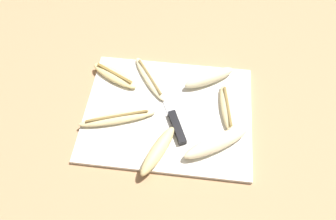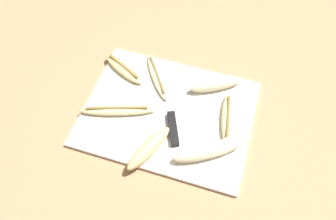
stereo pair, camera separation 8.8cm
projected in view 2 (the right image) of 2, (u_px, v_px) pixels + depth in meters
The scene contains 10 objects.
ground_plane at pixel (168, 114), 0.90m from camera, with size 4.00×4.00×0.00m, color tan.
cutting_board at pixel (168, 113), 0.89m from camera, with size 0.45×0.35×0.01m.
knife at pixel (172, 122), 0.86m from camera, with size 0.11×0.21×0.02m.
banana_pale_long at pixel (216, 84), 0.92m from camera, with size 0.15×0.11×0.04m.
banana_bright_far at pixel (208, 150), 0.80m from camera, with size 0.17×0.13×0.04m.
banana_ripe_center at pixel (228, 117), 0.87m from camera, with size 0.06×0.16×0.02m.
banana_mellow_near at pixel (117, 110), 0.88m from camera, with size 0.20×0.10×0.02m.
banana_cream_curved at pixel (157, 76), 0.94m from camera, with size 0.13×0.16×0.02m.
banana_golden_short at pixel (124, 68), 0.96m from camera, with size 0.16×0.11×0.02m.
banana_spotted_left at pixel (149, 148), 0.81m from camera, with size 0.09×0.15×0.04m.
Camera 2 is at (0.14, -0.45, 0.76)m, focal length 35.00 mm.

